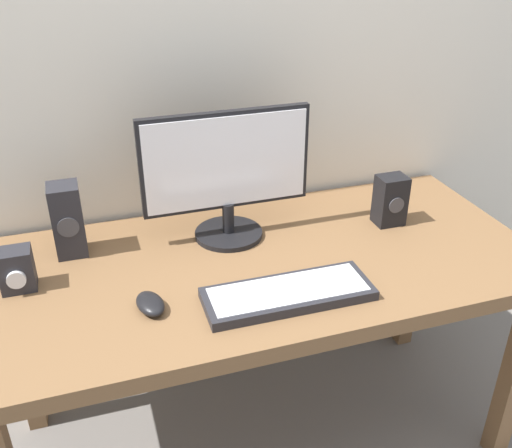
{
  "coord_description": "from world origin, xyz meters",
  "views": [
    {
      "loc": [
        -0.46,
        -1.35,
        1.62
      ],
      "look_at": [
        -0.02,
        0.0,
        0.85
      ],
      "focal_mm": 40.45,
      "sensor_mm": 36.0,
      "label": 1
    }
  ],
  "objects": [
    {
      "name": "ground_plane",
      "position": [
        0.0,
        0.0,
        0.0
      ],
      "size": [
        6.0,
        6.0,
        0.0
      ],
      "primitive_type": "plane",
      "color": "slate"
    },
    {
      "name": "desk",
      "position": [
        0.0,
        0.0,
        0.65
      ],
      "size": [
        1.63,
        0.75,
        0.73
      ],
      "color": "brown",
      "rests_on": "ground_plane"
    },
    {
      "name": "monitor",
      "position": [
        -0.05,
        0.17,
        0.94
      ],
      "size": [
        0.51,
        0.21,
        0.4
      ],
      "color": "black",
      "rests_on": "desk"
    },
    {
      "name": "keyboard_primary",
      "position": [
        0.01,
        -0.2,
        0.75
      ],
      "size": [
        0.45,
        0.17,
        0.03
      ],
      "color": "#232328",
      "rests_on": "desk"
    },
    {
      "name": "mouse",
      "position": [
        -0.34,
        -0.14,
        0.75
      ],
      "size": [
        0.09,
        0.12,
        0.03
      ],
      "primitive_type": "ellipsoid",
      "rotation": [
        0.0,
        0.0,
        0.2
      ],
      "color": "black",
      "rests_on": "desk"
    },
    {
      "name": "speaker_right",
      "position": [
        0.46,
        0.09,
        0.81
      ],
      "size": [
        0.09,
        0.08,
        0.16
      ],
      "color": "black",
      "rests_on": "desk"
    },
    {
      "name": "speaker_left",
      "position": [
        -0.52,
        0.21,
        0.84
      ],
      "size": [
        0.09,
        0.09,
        0.22
      ],
      "color": "#232328",
      "rests_on": "desk"
    },
    {
      "name": "audio_controller",
      "position": [
        -0.66,
        0.06,
        0.79
      ],
      "size": [
        0.09,
        0.08,
        0.12
      ],
      "color": "#232328",
      "rests_on": "desk"
    }
  ]
}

